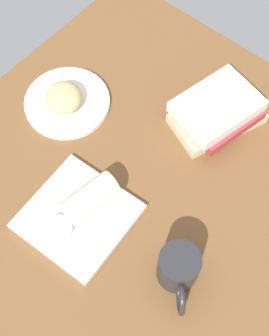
% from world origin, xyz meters
% --- Properties ---
extents(dining_table, '(1.10, 0.90, 0.04)m').
position_xyz_m(dining_table, '(0.00, 0.00, 0.02)').
color(dining_table, brown).
rests_on(dining_table, ground).
extents(round_plate, '(0.22, 0.22, 0.01)m').
position_xyz_m(round_plate, '(-0.11, -0.26, 0.05)').
color(round_plate, white).
rests_on(round_plate, dining_table).
extents(scone_pastry, '(0.13, 0.13, 0.05)m').
position_xyz_m(scone_pastry, '(-0.10, -0.25, 0.08)').
color(scone_pastry, tan).
rests_on(scone_pastry, round_plate).
extents(square_plate, '(0.23, 0.23, 0.02)m').
position_xyz_m(square_plate, '(0.10, -0.03, 0.05)').
color(square_plate, white).
rests_on(square_plate, dining_table).
extents(sauce_cup, '(0.05, 0.05, 0.02)m').
position_xyz_m(sauce_cup, '(0.15, -0.03, 0.07)').
color(sauce_cup, silver).
rests_on(sauce_cup, square_plate).
extents(breakfast_wrap, '(0.14, 0.08, 0.06)m').
position_xyz_m(breakfast_wrap, '(0.06, -0.02, 0.09)').
color(breakfast_wrap, beige).
rests_on(breakfast_wrap, square_plate).
extents(book_stack, '(0.25, 0.19, 0.09)m').
position_xyz_m(book_stack, '(-0.30, 0.06, 0.08)').
color(book_stack, beige).
rests_on(book_stack, dining_table).
extents(coffee_mug, '(0.12, 0.11, 0.10)m').
position_xyz_m(coffee_mug, '(0.06, 0.22, 0.09)').
color(coffee_mug, '#262628').
rests_on(coffee_mug, dining_table).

